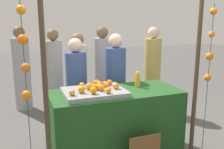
# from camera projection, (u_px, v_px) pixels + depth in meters

# --- Properties ---
(stall_counter) EXTENTS (1.76, 0.77, 0.92)m
(stall_counter) POSITION_uv_depth(u_px,v_px,m) (116.00, 123.00, 3.57)
(stall_counter) COLOR #1E4C1E
(stall_counter) RESTS_ON ground_plane
(orange_tray) EXTENTS (0.79, 0.59, 0.06)m
(orange_tray) POSITION_uv_depth(u_px,v_px,m) (94.00, 92.00, 3.32)
(orange_tray) COLOR gray
(orange_tray) RESTS_ON stall_counter
(orange_0) EXTENTS (0.08, 0.08, 0.08)m
(orange_0) POSITION_uv_depth(u_px,v_px,m) (100.00, 84.00, 3.42)
(orange_0) COLOR orange
(orange_0) RESTS_ON orange_tray
(orange_1) EXTENTS (0.07, 0.07, 0.07)m
(orange_1) POSITION_uv_depth(u_px,v_px,m) (99.00, 87.00, 3.33)
(orange_1) COLOR orange
(orange_1) RESTS_ON orange_tray
(orange_2) EXTENTS (0.08, 0.08, 0.08)m
(orange_2) POSITION_uv_depth(u_px,v_px,m) (110.00, 82.00, 3.54)
(orange_2) COLOR orange
(orange_2) RESTS_ON orange_tray
(orange_3) EXTENTS (0.09, 0.09, 0.09)m
(orange_3) POSITION_uv_depth(u_px,v_px,m) (81.00, 89.00, 3.17)
(orange_3) COLOR orange
(orange_3) RESTS_ON orange_tray
(orange_4) EXTENTS (0.09, 0.09, 0.09)m
(orange_4) POSITION_uv_depth(u_px,v_px,m) (96.00, 83.00, 3.50)
(orange_4) COLOR orange
(orange_4) RESTS_ON orange_tray
(orange_5) EXTENTS (0.08, 0.08, 0.08)m
(orange_5) POSITION_uv_depth(u_px,v_px,m) (94.00, 87.00, 3.31)
(orange_5) COLOR orange
(orange_5) RESTS_ON orange_tray
(orange_6) EXTENTS (0.08, 0.08, 0.08)m
(orange_6) POSITION_uv_depth(u_px,v_px,m) (116.00, 86.00, 3.35)
(orange_6) COLOR orange
(orange_6) RESTS_ON orange_tray
(orange_7) EXTENTS (0.09, 0.09, 0.09)m
(orange_7) POSITION_uv_depth(u_px,v_px,m) (102.00, 88.00, 3.27)
(orange_7) COLOR orange
(orange_7) RESTS_ON orange_tray
(orange_8) EXTENTS (0.09, 0.09, 0.09)m
(orange_8) POSITION_uv_depth(u_px,v_px,m) (93.00, 90.00, 3.13)
(orange_8) COLOR orange
(orange_8) RESTS_ON orange_tray
(orange_9) EXTENTS (0.08, 0.08, 0.08)m
(orange_9) POSITION_uv_depth(u_px,v_px,m) (105.00, 84.00, 3.46)
(orange_9) COLOR orange
(orange_9) RESTS_ON orange_tray
(orange_10) EXTENTS (0.07, 0.07, 0.07)m
(orange_10) POSITION_uv_depth(u_px,v_px,m) (82.00, 85.00, 3.41)
(orange_10) COLOR orange
(orange_10) RESTS_ON orange_tray
(orange_11) EXTENTS (0.07, 0.07, 0.07)m
(orange_11) POSITION_uv_depth(u_px,v_px,m) (107.00, 85.00, 3.40)
(orange_11) COLOR orange
(orange_11) RESTS_ON orange_tray
(orange_12) EXTENTS (0.08, 0.08, 0.08)m
(orange_12) POSITION_uv_depth(u_px,v_px,m) (108.00, 90.00, 3.16)
(orange_12) COLOR orange
(orange_12) RESTS_ON orange_tray
(orange_13) EXTENTS (0.09, 0.09, 0.09)m
(orange_13) POSITION_uv_depth(u_px,v_px,m) (89.00, 86.00, 3.32)
(orange_13) COLOR orange
(orange_13) RESTS_ON orange_tray
(orange_14) EXTENTS (0.07, 0.07, 0.07)m
(orange_14) POSITION_uv_depth(u_px,v_px,m) (72.00, 93.00, 3.07)
(orange_14) COLOR orange
(orange_14) RESTS_ON orange_tray
(juice_bottle) EXTENTS (0.07, 0.07, 0.22)m
(juice_bottle) POSITION_uv_depth(u_px,v_px,m) (138.00, 80.00, 3.67)
(juice_bottle) COLOR gold
(juice_bottle) RESTS_ON stall_counter
(vendor_left) EXTENTS (0.32, 0.32, 1.59)m
(vendor_left) POSITION_uv_depth(u_px,v_px,m) (77.00, 93.00, 3.99)
(vendor_left) COLOR #384C8C
(vendor_left) RESTS_ON ground_plane
(vendor_right) EXTENTS (0.33, 0.33, 1.65)m
(vendor_right) POSITION_uv_depth(u_px,v_px,m) (115.00, 88.00, 4.17)
(vendor_right) COLOR #384C8C
(vendor_right) RESTS_ON ground_plane
(crowd_person_0) EXTENTS (0.34, 0.34, 1.72)m
(crowd_person_0) POSITION_uv_depth(u_px,v_px,m) (22.00, 72.00, 5.27)
(crowd_person_0) COLOR #99999E
(crowd_person_0) RESTS_ON ground_plane
(crowd_person_1) EXTENTS (0.32, 0.32, 1.61)m
(crowd_person_1) POSITION_uv_depth(u_px,v_px,m) (79.00, 80.00, 4.81)
(crowd_person_1) COLOR beige
(crowd_person_1) RESTS_ON ground_plane
(crowd_person_2) EXTENTS (0.34, 0.34, 1.72)m
(crowd_person_2) POSITION_uv_depth(u_px,v_px,m) (103.00, 72.00, 5.19)
(crowd_person_2) COLOR #99999E
(crowd_person_2) RESTS_ON ground_plane
(crowd_person_3) EXTENTS (0.33, 0.33, 1.67)m
(crowd_person_3) POSITION_uv_depth(u_px,v_px,m) (55.00, 74.00, 5.20)
(crowd_person_3) COLOR #99999E
(crowd_person_3) RESTS_ON ground_plane
(crowd_person_4) EXTENTS (0.34, 0.34, 1.71)m
(crowd_person_4) POSITION_uv_depth(u_px,v_px,m) (152.00, 72.00, 5.26)
(crowd_person_4) COLOR tan
(crowd_person_4) RESTS_ON ground_plane
(canopy_post_left) EXTENTS (0.06, 0.06, 2.15)m
(canopy_post_left) POSITION_uv_depth(u_px,v_px,m) (46.00, 97.00, 2.72)
(canopy_post_left) COLOR #473828
(canopy_post_left) RESTS_ON ground_plane
(canopy_post_right) EXTENTS (0.06, 0.06, 2.15)m
(canopy_post_right) POSITION_uv_depth(u_px,v_px,m) (196.00, 81.00, 3.37)
(canopy_post_right) COLOR #473828
(canopy_post_right) RESTS_ON ground_plane
(garland_strand_left) EXTENTS (0.11, 0.10, 2.07)m
(garland_strand_left) POSITION_uv_depth(u_px,v_px,m) (24.00, 55.00, 2.57)
(garland_strand_left) COLOR #2D4C23
(garland_strand_left) RESTS_ON ground_plane
(garland_strand_right) EXTENTS (0.10, 0.10, 2.07)m
(garland_strand_right) POSITION_uv_depth(u_px,v_px,m) (210.00, 49.00, 3.32)
(garland_strand_right) COLOR #2D4C23
(garland_strand_right) RESTS_ON ground_plane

